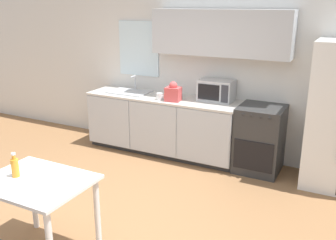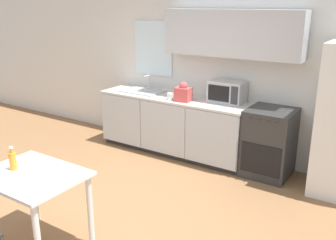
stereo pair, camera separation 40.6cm
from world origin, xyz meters
name	(u,v)px [view 1 (the left image)]	position (x,y,z in m)	size (l,w,h in m)	color
ground_plane	(107,221)	(0.00, 0.00, 0.00)	(12.00, 12.00, 0.00)	olive
wall_back	(199,60)	(0.06, 2.36, 1.44)	(12.00, 0.38, 2.70)	silver
kitchen_counter	(163,124)	(-0.39, 2.04, 0.45)	(2.43, 0.68, 0.90)	#333333
oven_range	(260,139)	(1.13, 2.05, 0.46)	(0.61, 0.64, 0.93)	#2D2D2D
kitchen_sink	(130,91)	(-0.99, 2.04, 0.91)	(0.64, 0.44, 0.25)	#B7BABC
microwave	(216,90)	(0.42, 2.17, 1.05)	(0.50, 0.32, 0.31)	#B7BABC
coffee_mug	(160,96)	(-0.34, 1.86, 0.95)	(0.13, 0.09, 0.10)	white
grocery_bag_0	(173,93)	(-0.13, 1.88, 1.02)	(0.23, 0.20, 0.29)	#D14C4C
dining_table	(38,194)	(-0.18, -0.73, 0.64)	(0.94, 0.72, 0.78)	white
drink_bottle	(15,167)	(-0.39, -0.76, 0.87)	(0.07, 0.07, 0.23)	orange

